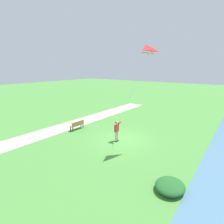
# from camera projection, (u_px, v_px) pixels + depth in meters

# --- Properties ---
(ground_plane) EXTENTS (120.00, 120.00, 0.00)m
(ground_plane) POSITION_uv_depth(u_px,v_px,m) (121.00, 139.00, 15.50)
(ground_plane) COLOR #4C8E3D
(walkway_path) EXTENTS (3.02, 32.04, 0.02)m
(walkway_path) POSITION_uv_depth(u_px,v_px,m) (55.00, 130.00, 17.73)
(walkway_path) COLOR #B7AD99
(walkway_path) RESTS_ON ground
(person_kite_flyer) EXTENTS (0.61, 0.52, 1.83)m
(person_kite_flyer) POSITION_uv_depth(u_px,v_px,m) (117.00, 129.00, 14.85)
(person_kite_flyer) COLOR #232328
(person_kite_flyer) RESTS_ON ground
(flying_kite) EXTENTS (2.36, 1.34, 5.72)m
(flying_kite) POSITION_uv_depth(u_px,v_px,m) (146.00, 51.00, 12.07)
(flying_kite) COLOR red
(park_bench_near_walkway) EXTENTS (0.47, 1.51, 0.88)m
(park_bench_near_walkway) POSITION_uv_depth(u_px,v_px,m) (77.00, 125.00, 17.77)
(park_bench_near_walkway) COLOR olive
(park_bench_near_walkway) RESTS_ON ground
(lakeside_shrub) EXTENTS (1.46, 1.62, 0.51)m
(lakeside_shrub) POSITION_uv_depth(u_px,v_px,m) (170.00, 186.00, 9.03)
(lakeside_shrub) COLOR #236028
(lakeside_shrub) RESTS_ON ground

